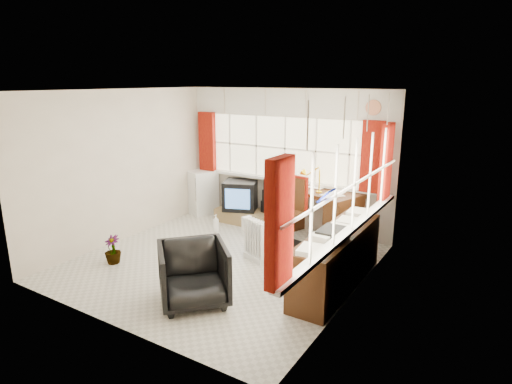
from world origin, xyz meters
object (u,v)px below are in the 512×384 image
Objects in this scene: crt_tv at (241,195)px; task_chair at (291,209)px; desk_lamp at (320,175)px; credenza at (337,258)px; mini_fridge at (202,192)px; desk at (318,210)px; office_chair at (194,274)px; radiator at (256,244)px; tv_bench at (252,218)px.

task_chair is at bearing -20.87° from crt_tv.
credenza is (0.89, -1.42, -0.73)m from desk_lamp.
mini_fridge is at bearing 176.08° from desk_lamp.
desk_lamp reaches higher than crt_tv.
desk is at bearing 112.60° from desk_lamp.
office_chair is (-0.41, -2.74, -0.76)m from desk_lamp.
task_chair is 1.40× the size of office_chair.
desk_lamp is 1.60m from radiator.
desk_lamp is at bearing -67.40° from desk.
desk is 1.87m from credenza.
desk is 1.35m from tv_bench.
desk_lamp is 1.71m from tv_bench.
desk is at bearing 0.01° from mini_fridge.
mini_fridge reaches higher than office_chair.
task_chair is at bearing -111.99° from desk.
mini_fridge is at bearing 146.49° from radiator.
desk is at bearing 121.23° from credenza.
mini_fridge is at bearing 176.10° from crt_tv.
desk reaches higher than crt_tv.
task_chair reaches higher than desk.
office_chair is (-0.34, -2.92, -0.09)m from desk.
crt_tv is (-1.57, -0.07, 0.06)m from desk.
task_chair is at bearing -24.76° from tv_bench.
mini_fridge reaches higher than radiator.
mini_fridge is at bearing 80.14° from office_chair.
task_chair is 0.95m from radiator.
desk_lamp is at bearing -4.17° from tv_bench.
desk_lamp reaches higher than credenza.
desk is 1.14× the size of tv_bench.
credenza is at bearing -33.71° from tv_bench.
radiator is 0.32× the size of credenza.
crt_tv is at bearing 177.32° from tv_bench.
radiator is 0.83× the size of crt_tv.
credenza is at bearing -24.39° from mini_fridge.
mini_fridge is (-1.25, 0.08, 0.31)m from tv_bench.
office_chair is 1.47m from radiator.
credenza is (1.20, -1.02, -0.21)m from task_chair.
desk_lamp reaches higher than mini_fridge.
desk_lamp is at bearing 122.23° from credenza.
task_chair is 0.57× the size of credenza.
tv_bench is at bearing 61.77° from office_chair.
desk_lamp is 0.21× the size of credenza.
tv_bench is (-1.31, -0.08, -0.33)m from desk.
crt_tv is at bearing 148.86° from credenza.
credenza is at bearing -31.14° from crt_tv.
desk is 1.51m from radiator.
desk is 1.95× the size of office_chair.
office_chair is at bearing -71.14° from tv_bench.
office_chair is at bearing -134.64° from credenza.
crt_tv is (-1.33, 0.51, -0.08)m from task_chair.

